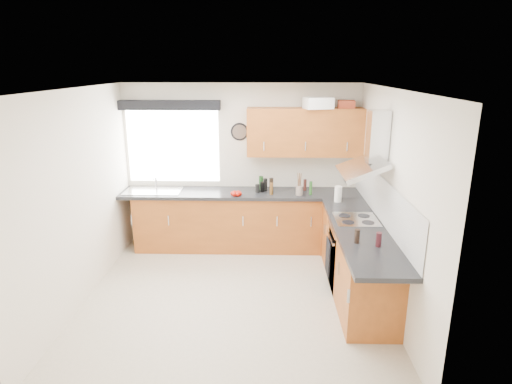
{
  "coord_description": "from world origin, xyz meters",
  "views": [
    {
      "loc": [
        0.39,
        -4.68,
        2.74
      ],
      "look_at": [
        0.25,
        0.85,
        1.1
      ],
      "focal_mm": 30.0,
      "sensor_mm": 36.0,
      "label": 1
    }
  ],
  "objects_px": {
    "oven": "(354,256)",
    "extractor_hood": "(370,151)",
    "upper_cabinets": "(305,132)",
    "washing_machine": "(187,223)"
  },
  "relations": [
    {
      "from": "extractor_hood",
      "to": "upper_cabinets",
      "type": "bearing_deg",
      "value": 116.13
    },
    {
      "from": "oven",
      "to": "upper_cabinets",
      "type": "relative_size",
      "value": 0.5
    },
    {
      "from": "oven",
      "to": "washing_machine",
      "type": "height_order",
      "value": "oven"
    },
    {
      "from": "oven",
      "to": "upper_cabinets",
      "type": "height_order",
      "value": "upper_cabinets"
    },
    {
      "from": "extractor_hood",
      "to": "upper_cabinets",
      "type": "height_order",
      "value": "upper_cabinets"
    },
    {
      "from": "oven",
      "to": "extractor_hood",
      "type": "bearing_deg",
      "value": -0.0
    },
    {
      "from": "extractor_hood",
      "to": "washing_machine",
      "type": "bearing_deg",
      "value": 153.46
    },
    {
      "from": "oven",
      "to": "extractor_hood",
      "type": "relative_size",
      "value": 1.09
    },
    {
      "from": "upper_cabinets",
      "to": "washing_machine",
      "type": "height_order",
      "value": "upper_cabinets"
    },
    {
      "from": "oven",
      "to": "upper_cabinets",
      "type": "xyz_separation_m",
      "value": [
        -0.55,
        1.32,
        1.38
      ]
    }
  ]
}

